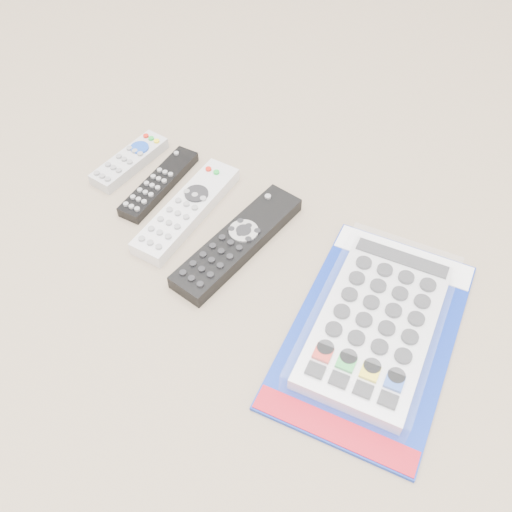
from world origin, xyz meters
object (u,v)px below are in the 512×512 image
Objects in this scene: remote_slim_black at (159,184)px; remote_silver_dvd at (187,210)px; jumbo_remote_packaged at (376,323)px; remote_large_black at (238,242)px; remote_small_grey at (129,161)px.

remote_silver_dvd reaches higher than remote_slim_black.
remote_silver_dvd is 0.31m from jumbo_remote_packaged.
jumbo_remote_packaged reaches higher than remote_large_black.
remote_silver_dvd is 0.09m from remote_large_black.
remote_small_grey is at bearing 164.45° from remote_slim_black.
remote_silver_dvd is 0.91× the size of remote_large_black.
remote_slim_black is 0.07m from remote_silver_dvd.
remote_large_black is at bearing -9.34° from remote_small_grey.
remote_slim_black is 0.72× the size of remote_large_black.
remote_slim_black is at bearing -9.33° from remote_small_grey.
jumbo_remote_packaged is (0.21, -0.02, 0.01)m from remote_large_black.
jumbo_remote_packaged is at bearing -8.65° from remote_silver_dvd.
remote_large_black is 0.68× the size of jumbo_remote_packaged.
remote_silver_dvd and remote_large_black have the same top height.
jumbo_remote_packaged reaches higher than remote_silver_dvd.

